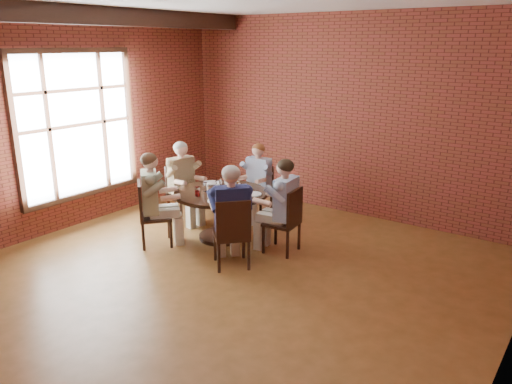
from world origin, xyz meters
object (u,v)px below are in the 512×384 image
Objects in this scene: diner_a at (282,206)px; chair_d at (149,212)px; dining_table at (221,206)px; diner_d at (155,200)px; chair_e at (232,231)px; diner_b at (257,182)px; chair_a at (287,219)px; smartphone at (223,203)px; diner_c at (184,183)px; chair_b at (260,189)px; chair_c at (181,191)px; diner_e at (231,216)px.

diner_a is 1.96m from chair_d.
diner_d is at bearing -130.00° from dining_table.
diner_b is at bearing -111.07° from chair_e.
diner_a is (-0.09, -0.01, 0.17)m from chair_a.
chair_e reaches higher than dining_table.
dining_table is at bearing -90.00° from chair_a.
smartphone is (1.02, 0.34, 0.06)m from diner_d.
diner_c reaches higher than smartphone.
chair_b reaches higher than dining_table.
chair_c is 2.03m from diner_e.
diner_c is 1.40× the size of chair_e.
chair_a is 0.69× the size of diner_d.
diner_e is (0.74, -0.68, 0.17)m from dining_table.
diner_b is 1.29m from chair_c.
diner_a is 1.41× the size of chair_d.
chair_e is at bearing -42.52° from dining_table.
diner_e reaches higher than chair_a.
diner_b is at bearing -136.59° from diner_a.
chair_b is 1.97m from diner_d.
chair_d is (0.38, -1.06, 0.01)m from chair_c.
diner_a reaches higher than dining_table.
smartphone is at bearing -76.64° from diner_b.
diner_d reaches higher than dining_table.
chair_d is 1.50m from chair_e.
diner_d is at bearing -46.87° from chair_e.
diner_c is 2.03m from chair_e.
chair_e is (-0.22, -0.86, -0.16)m from diner_a.
chair_d is at bearing -41.44° from diner_e.
diner_a reaches higher than smartphone.
diner_c is 9.52× the size of smartphone.
diner_d is 1.00× the size of diner_e.
chair_b is (-0.09, 1.13, -0.03)m from dining_table.
chair_b is 2.05m from chair_d.
diner_c reaches higher than diner_b.
smartphone is (0.47, -1.46, 0.10)m from diner_b.
chair_a is 2.04m from chair_d.
chair_a is at bearing 22.22° from smartphone.
diner_d is at bearing -147.89° from diner_c.
dining_table is 1.00m from diner_d.
diner_c is 1.03m from diner_d.
chair_e is 6.81× the size of smartphone.
smartphone is (0.47, -1.54, 0.25)m from chair_b.
dining_table is 1.44× the size of chair_e.
chair_b is 0.68× the size of diner_c.
diner_c is at bearing -90.00° from chair_c.
chair_b is 0.95× the size of chair_d.
diner_d reaches higher than diner_c.
chair_a is 0.70× the size of diner_a.
diner_b is 0.93× the size of diner_e.
chair_e is at bearing -52.21° from smartphone.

